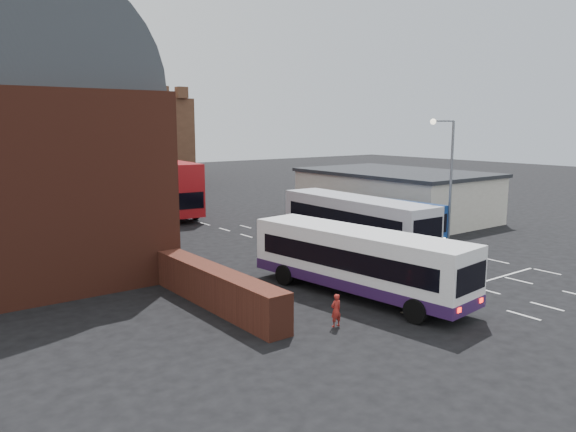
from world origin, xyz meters
TOP-DOWN VIEW (x-y plane):
  - ground at (0.00, 0.00)m, footprint 180.00×180.00m
  - forecourt_wall at (-10.20, 2.00)m, footprint 1.20×10.00m
  - cream_building at (15.00, 14.00)m, footprint 10.40×16.40m
  - brick_terrace at (-6.00, 46.00)m, footprint 22.00×10.00m
  - castle_keep at (6.00, 66.00)m, footprint 22.00×22.00m
  - bus_white_outbound at (-3.77, -0.61)m, footprint 4.10×12.14m
  - bus_white_inbound at (3.85, 7.42)m, footprint 3.47×12.63m
  - bus_blue at (6.00, 8.30)m, footprint 3.57×11.43m
  - bus_red_double at (-0.71, 28.06)m, footprint 4.09×12.83m
  - street_lamp at (8.32, 3.44)m, footprint 1.66×0.85m
  - pedestrian_red at (-7.53, -3.19)m, footprint 0.53×0.36m
  - pedestrian_beige at (-3.85, -3.75)m, footprint 0.90×0.72m

SIDE VIEW (x-z plane):
  - ground at x=0.00m, z-range 0.00..0.00m
  - pedestrian_red at x=-7.53m, z-range 0.00..1.41m
  - pedestrian_beige at x=-3.85m, z-range 0.00..1.79m
  - forecourt_wall at x=-10.20m, z-range 0.00..1.80m
  - bus_blue at x=6.00m, z-range 0.28..3.35m
  - bus_white_outbound at x=-3.77m, z-range 0.29..3.54m
  - bus_white_inbound at x=3.85m, z-range 0.31..3.73m
  - cream_building at x=15.00m, z-range 0.03..4.28m
  - bus_red_double at x=-0.71m, z-range 0.16..5.20m
  - street_lamp at x=8.32m, z-range 0.90..9.59m
  - brick_terrace at x=-6.00m, z-range 0.00..11.00m
  - castle_keep at x=6.00m, z-range 0.00..12.00m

